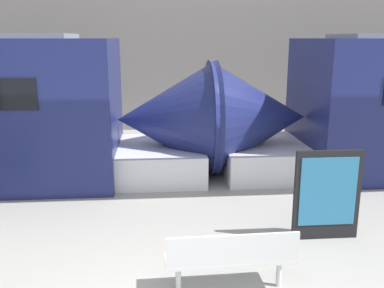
% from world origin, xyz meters
% --- Properties ---
extents(station_wall, '(56.00, 0.20, 5.00)m').
position_xyz_m(station_wall, '(0.00, 11.30, 2.50)').
color(station_wall, gray).
rests_on(station_wall, ground_plane).
extents(bench_near, '(1.63, 0.49, 0.84)m').
position_xyz_m(bench_near, '(0.77, 1.23, 0.51)').
color(bench_near, silver).
rests_on(bench_near, ground_plane).
extents(poster_board, '(1.06, 0.07, 1.45)m').
position_xyz_m(poster_board, '(2.52, 2.59, 0.73)').
color(poster_board, black).
rests_on(poster_board, ground_plane).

